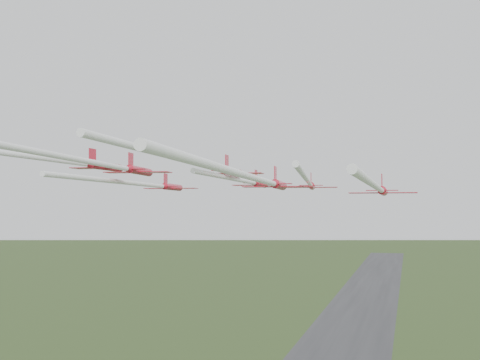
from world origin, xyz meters
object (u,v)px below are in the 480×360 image
(jet_row4_right, at_px, (263,181))
(jet_row3_left, at_px, (77,163))
(jet_row2_left, at_px, (151,185))
(jet_row4_left, at_px, (82,160))
(jet_row3_mid, at_px, (212,167))
(jet_lead, at_px, (249,182))
(jet_row3_right, at_px, (379,188))
(jet_row2_right, at_px, (309,183))

(jet_row4_right, bearing_deg, jet_row3_left, 149.20)
(jet_row2_left, height_order, jet_row4_left, jet_row4_left)
(jet_row2_left, xyz_separation_m, jet_row4_right, (22.58, -23.39, -0.59))
(jet_row2_left, height_order, jet_row3_mid, jet_row3_mid)
(jet_row2_left, distance_m, jet_row3_left, 11.87)
(jet_lead, relative_size, jet_row3_right, 0.84)
(jet_row3_left, xyz_separation_m, jet_row3_mid, (20.34, -3.30, -1.13))
(jet_row2_right, bearing_deg, jet_lead, 121.24)
(jet_row3_left, relative_size, jet_row3_right, 0.77)
(jet_lead, bearing_deg, jet_row2_right, -54.50)
(jet_row2_right, distance_m, jet_row3_right, 12.96)
(jet_row3_mid, bearing_deg, jet_row4_left, -115.43)
(jet_lead, xyz_separation_m, jet_row4_left, (-4.94, -43.79, 0.37))
(jet_row3_mid, bearing_deg, jet_row2_left, 132.90)
(jet_row2_left, bearing_deg, jet_row3_mid, -47.80)
(jet_row3_mid, distance_m, jet_row3_right, 19.93)
(jet_row2_left, bearing_deg, jet_row3_right, -22.84)
(jet_lead, distance_m, jet_row3_right, 32.42)
(jet_row3_mid, relative_size, jet_row3_right, 0.92)
(jet_row2_right, xyz_separation_m, jet_row3_left, (-30.51, -7.28, 2.77))
(jet_lead, xyz_separation_m, jet_row2_left, (-11.48, -13.18, -0.87))
(jet_row2_right, xyz_separation_m, jet_row3_right, (9.49, -8.75, -1.10))
(jet_row4_right, bearing_deg, jet_row2_left, 128.78)
(jet_row3_right, xyz_separation_m, jet_row4_left, (-26.67, -19.81, 2.34))
(jet_row2_left, xyz_separation_m, jet_row4_left, (6.54, -30.61, 1.25))
(jet_lead, xyz_separation_m, jet_row4_right, (11.10, -36.57, -1.46))
(jet_row2_left, height_order, jet_row3_left, jet_row3_left)
(jet_row3_right, distance_m, jet_row4_left, 33.31)
(jet_lead, distance_m, jet_row4_left, 44.07)
(jet_lead, bearing_deg, jet_row2_left, -134.34)
(jet_row3_left, bearing_deg, jet_row4_right, -26.28)
(jet_row3_mid, bearing_deg, jet_row3_left, 166.67)
(jet_row3_left, distance_m, jet_row3_right, 40.21)
(jet_row3_right, xyz_separation_m, jet_row4_right, (-10.63, -12.59, 0.51))
(jet_row2_right, relative_size, jet_row3_mid, 1.05)
(jet_row3_right, bearing_deg, jet_row3_mid, -175.14)
(jet_row3_left, relative_size, jet_row4_right, 0.81)
(jet_lead, relative_size, jet_row4_right, 0.88)
(jet_row3_left, xyz_separation_m, jet_row3_right, (40.00, -1.47, -3.87))
(jet_row3_left, distance_m, jet_row4_right, 32.73)
(jet_lead, distance_m, jet_row3_mid, 25.90)
(jet_row3_mid, height_order, jet_row4_left, jet_row3_mid)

